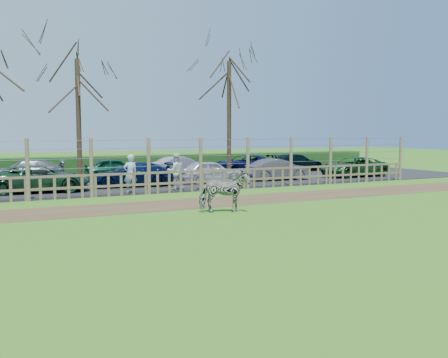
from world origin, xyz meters
name	(u,v)px	position (x,y,z in m)	size (l,w,h in m)	color
ground	(231,224)	(0.00, 0.00, 0.00)	(120.00, 120.00, 0.00)	#6DA73B
dirt_strip	(177,204)	(0.00, 4.50, 0.01)	(34.00, 2.80, 0.01)	brown
asphalt	(114,181)	(0.00, 14.50, 0.02)	(44.00, 13.00, 0.04)	#232326
hedge	(89,164)	(0.00, 21.50, 0.55)	(46.00, 2.00, 1.10)	#1E4716
fence	(149,176)	(0.00, 8.00, 0.80)	(30.16, 0.16, 2.50)	brown
tree_mid	(78,91)	(-2.00, 13.50, 4.87)	(4.80, 4.80, 6.83)	#3D2B1E
tree_right	(229,91)	(7.00, 14.00, 5.24)	(4.80, 4.80, 7.35)	#3D2B1E
zebra	(224,192)	(0.75, 1.97, 0.72)	(0.77, 1.70, 1.43)	gray
visitor_a	(130,174)	(-0.70, 8.47, 0.90)	(0.63, 0.41, 1.72)	silver
visitor_b	(176,171)	(1.60, 8.89, 0.90)	(0.84, 0.65, 1.72)	white
crow	(213,192)	(2.55, 6.74, 0.12)	(0.29, 0.21, 0.24)	black
car_2	(41,179)	(-4.25, 10.67, 0.64)	(1.99, 4.32, 1.20)	#224E31
car_3	(132,174)	(0.14, 11.17, 0.64)	(1.68, 4.13, 1.20)	#09173C
car_4	(210,171)	(4.46, 11.22, 0.64)	(1.42, 3.52, 1.20)	silver
car_5	(278,169)	(8.52, 10.83, 0.64)	(1.27, 3.64, 1.20)	#5C5367
car_6	(353,167)	(13.86, 10.66, 0.64)	(1.99, 4.32, 1.20)	#1A5223
car_9	(26,171)	(-4.46, 15.98, 0.64)	(1.68, 4.13, 1.20)	#545C5F
car_10	(115,168)	(0.44, 15.84, 0.64)	(1.42, 3.52, 1.20)	#104C32
car_11	(181,166)	(4.62, 15.98, 0.64)	(1.27, 3.64, 1.20)	#BAB0C3
car_12	(244,164)	(9.14, 16.03, 0.64)	(1.99, 4.32, 1.20)	#0A0E45
car_13	(296,162)	(13.26, 15.95, 0.64)	(1.68, 4.13, 1.20)	black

